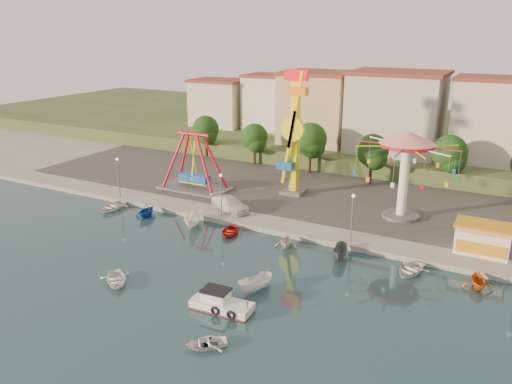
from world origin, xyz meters
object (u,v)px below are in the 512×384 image
Objects in this scene: wave_swinger at (406,155)px; cabin_motorboat at (220,304)px; kamikaze_tower at (295,136)px; van at (230,204)px; pirate_ship_ride at (194,163)px; skiff at (255,284)px; rowboat_a at (116,279)px.

cabin_motorboat is (-8.55, -26.81, -7.71)m from wave_swinger.
kamikaze_tower is 12.73m from van.
wave_swinger is at bearing 4.93° from pirate_ship_ride.
pirate_ship_ride is at bearing 157.51° from skiff.
van is at bearing 115.02° from cabin_motorboat.
wave_swinger is 1.99× the size of van.
van is (-10.59, 19.27, 0.96)m from cabin_motorboat.
wave_swinger is 29.18m from cabin_motorboat.
skiff is (-7.45, -22.79, -7.49)m from wave_swinger.
cabin_motorboat is at bearing -77.64° from kamikaze_tower.
kamikaze_tower is at bearing 18.92° from pirate_ship_ride.
kamikaze_tower is at bearing 172.06° from wave_swinger.
van is (-4.27, -9.62, -7.16)m from kamikaze_tower.
rowboat_a is at bearing -125.03° from wave_swinger.
skiff is at bearing -44.81° from pirate_ship_ride.
wave_swinger is at bearing -7.94° from kamikaze_tower.
skiff is at bearing -26.92° from rowboat_a.
pirate_ship_ride is 10.62m from van.
cabin_motorboat is at bearing -44.95° from rowboat_a.
pirate_ship_ride is at bearing 124.73° from cabin_motorboat.
wave_swinger is at bearing 6.36° from rowboat_a.
van is at bearing 149.81° from skiff.
wave_swinger is at bearing 94.23° from skiff.
kamikaze_tower is at bearing 128.95° from skiff.
skiff is at bearing 70.92° from cabin_motorboat.
wave_swinger is 21.65m from van.
cabin_motorboat is 1.43× the size of rowboat_a.
pirate_ship_ride is 26.85m from rowboat_a.
wave_swinger is 3.13× the size of rowboat_a.
cabin_motorboat is (6.33, -28.89, -8.12)m from kamikaze_tower.
pirate_ship_ride is at bearing -161.08° from kamikaze_tower.
wave_swinger is 25.12m from skiff.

